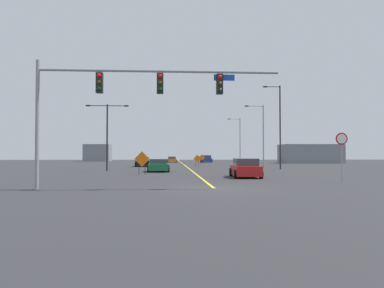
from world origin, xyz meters
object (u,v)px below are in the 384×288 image
at_px(traffic_signal_assembly, 128,91).
at_px(construction_sign_left_shoulder, 197,159).
at_px(car_orange_mid, 172,160).
at_px(car_black_approaching, 143,162).
at_px(car_blue_passing, 206,159).
at_px(street_lamp_far_left, 239,138).
at_px(street_lamp_near_left, 279,123).
at_px(stop_sign, 342,148).
at_px(street_lamp_mid_left, 107,130).
at_px(car_green_far, 159,166).
at_px(street_lamp_mid_right, 262,133).
at_px(construction_sign_left_lane, 142,160).
at_px(construction_sign_median_near, 202,158).
at_px(car_red_distant, 245,168).

xyz_separation_m(traffic_signal_assembly, construction_sign_left_shoulder, (6.04, 32.45, -3.99)).
relative_size(car_orange_mid, car_black_approaching, 0.96).
bearing_deg(car_blue_passing, traffic_signal_assembly, -99.70).
distance_m(street_lamp_far_left, car_black_approaching, 22.22).
bearing_deg(street_lamp_near_left, stop_sign, -95.70).
bearing_deg(construction_sign_left_shoulder, stop_sign, -76.59).
relative_size(stop_sign, car_black_approaching, 0.77).
bearing_deg(street_lamp_mid_left, traffic_signal_assembly, -77.51).
bearing_deg(car_green_far, street_lamp_far_left, 64.79).
bearing_deg(stop_sign, traffic_signal_assembly, -165.44).
xyz_separation_m(street_lamp_far_left, street_lamp_mid_right, (-0.83, -19.90, -0.10)).
relative_size(traffic_signal_assembly, street_lamp_mid_right, 1.55).
height_order(street_lamp_near_left, construction_sign_left_lane, street_lamp_near_left).
relative_size(traffic_signal_assembly, car_blue_passing, 2.96).
relative_size(car_orange_mid, car_green_far, 0.86).
distance_m(street_lamp_far_left, construction_sign_median_near, 9.52).
bearing_deg(construction_sign_median_near, street_lamp_far_left, 34.19).
bearing_deg(street_lamp_far_left, street_lamp_mid_right, -92.39).
distance_m(car_red_distant, car_green_far, 11.70).
relative_size(traffic_signal_assembly, car_green_far, 2.78).
distance_m(stop_sign, street_lamp_mid_left, 24.26).
distance_m(street_lamp_near_left, street_lamp_mid_right, 4.71).
distance_m(car_red_distant, car_blue_passing, 48.75).
distance_m(stop_sign, street_lamp_near_left, 19.95).
xyz_separation_m(traffic_signal_assembly, construction_sign_median_near, (7.57, 42.47, -3.96)).
xyz_separation_m(stop_sign, street_lamp_mid_left, (-17.43, 16.73, 2.12)).
relative_size(street_lamp_mid_right, construction_sign_median_near, 4.72).
relative_size(street_lamp_mid_left, street_lamp_mid_right, 0.87).
xyz_separation_m(traffic_signal_assembly, car_green_far, (1.06, 18.09, -4.42)).
distance_m(construction_sign_left_lane, construction_sign_left_shoulder, 20.83).
distance_m(stop_sign, car_red_distant, 7.43).
relative_size(street_lamp_far_left, car_red_distant, 1.92).
xyz_separation_m(street_lamp_mid_left, construction_sign_left_shoulder, (10.50, 12.35, -3.28)).
relative_size(street_lamp_far_left, street_lamp_mid_left, 1.18).
height_order(street_lamp_far_left, street_lamp_mid_right, street_lamp_far_left).
xyz_separation_m(construction_sign_median_near, car_black_approaching, (-9.18, -9.38, -0.43)).
bearing_deg(car_orange_mid, construction_sign_left_lane, -93.56).
xyz_separation_m(car_red_distant, car_orange_mid, (-5.35, 48.75, -0.11)).
distance_m(street_lamp_far_left, car_green_far, 32.68).
bearing_deg(street_lamp_near_left, car_black_approaching, 148.57).
height_order(stop_sign, construction_sign_median_near, stop_sign).
distance_m(street_lamp_mid_right, construction_sign_left_shoulder, 10.03).
distance_m(street_lamp_near_left, car_green_far, 15.45).
relative_size(car_red_distant, car_green_far, 0.96).
bearing_deg(street_lamp_mid_left, stop_sign, -43.83).
distance_m(construction_sign_left_lane, car_black_approaching, 20.57).
distance_m(street_lamp_mid_left, car_red_distant, 17.28).
height_order(traffic_signal_assembly, car_black_approaching, traffic_signal_assembly).
height_order(construction_sign_median_near, construction_sign_left_shoulder, construction_sign_median_near).
bearing_deg(construction_sign_left_lane, street_lamp_mid_left, 119.47).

